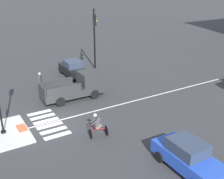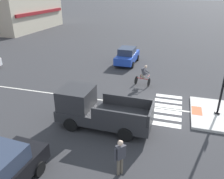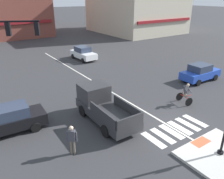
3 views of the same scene
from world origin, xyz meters
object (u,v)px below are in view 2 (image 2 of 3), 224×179
at_px(pickup_truck_charcoal_westbound_near, 96,110).
at_px(cyclist, 144,75).
at_px(car_blue_cross_right, 127,56).
at_px(pedestrian_at_curb_left, 120,155).

relative_size(pickup_truck_charcoal_westbound_near, cyclist, 3.06).
relative_size(car_blue_cross_right, pickup_truck_charcoal_westbound_near, 0.80).
height_order(car_blue_cross_right, pedestrian_at_curb_left, pedestrian_at_curb_left).
height_order(pickup_truck_charcoal_westbound_near, pedestrian_at_curb_left, pickup_truck_charcoal_westbound_near).
bearing_deg(pedestrian_at_curb_left, car_blue_cross_right, 11.82).
bearing_deg(pickup_truck_charcoal_westbound_near, car_blue_cross_right, 4.52).
height_order(cyclist, pedestrian_at_curb_left, cyclist).
xyz_separation_m(pickup_truck_charcoal_westbound_near, cyclist, (6.39, -1.57, -0.11)).
bearing_deg(cyclist, pedestrian_at_curb_left, -176.39).
bearing_deg(pickup_truck_charcoal_westbound_near, pedestrian_at_curb_left, -145.62).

